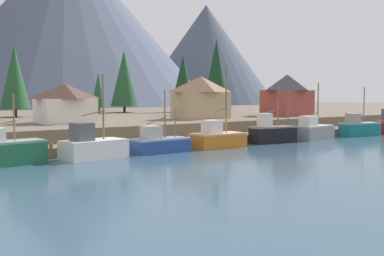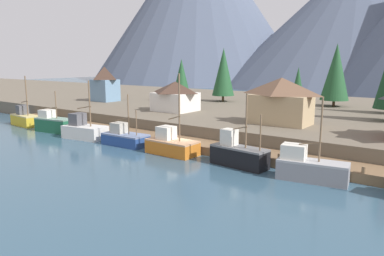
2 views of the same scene
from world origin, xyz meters
name	(u,v)px [view 2 (image 2 of 2)]	position (x,y,z in m)	size (l,w,h in m)	color
ground_plane	(259,131)	(0.00, 20.00, -0.50)	(400.00, 400.00, 1.00)	#335166
dock	(195,145)	(0.00, 1.99, 0.50)	(80.00, 4.00, 1.60)	brown
shoreline_bank	(288,113)	(0.00, 32.00, 1.25)	(400.00, 56.00, 2.50)	#665B4C
mountain_west_peak	(199,2)	(-98.99, 141.19, 44.29)	(122.17, 122.17, 88.58)	#4C566B
mountain_central_peak	(357,21)	(-15.75, 149.65, 29.52)	(127.59, 127.59, 59.05)	#4C566B
fishing_boat_yellow	(25,119)	(-33.86, -1.59, 1.19)	(6.44, 2.94, 8.56)	gold
fishing_boat_green	(54,124)	(-24.73, -1.89, 1.30)	(6.56, 3.44, 6.44)	#1E5B3D
fishing_boat_white	(84,130)	(-16.72, -2.22, 1.20)	(6.66, 4.03, 8.30)	silver
fishing_boat_blue	(125,138)	(-8.84, -1.72, 0.98)	(6.38, 3.14, 6.75)	navy
fishing_boat_orange	(171,145)	(-0.83, -1.68, 1.13)	(6.30, 3.06, 9.56)	#CC6B1E
fishing_boat_black	(238,154)	(8.15, -1.50, 1.28)	(6.35, 2.79, 7.74)	black
fishing_boat_grey	(309,168)	(15.78, -1.75, 1.23)	(6.52, 3.17, 7.74)	gray
house_tan	(281,100)	(6.81, 12.29, 5.72)	(8.21, 4.86, 6.29)	tan
house_white	(175,96)	(-13.30, 14.40, 5.09)	(6.96, 6.15, 5.06)	silver
house_blue	(105,83)	(-35.57, 17.76, 6.30)	(5.33, 4.36, 7.43)	#6689A8
conifer_near_left	(336,72)	(6.89, 37.43, 8.98)	(5.24, 5.24, 11.77)	#4C3823
conifer_mid_left	(181,77)	(-21.03, 25.93, 7.84)	(3.54, 3.54, 8.99)	#4C3823
conifer_back_left	(223,72)	(-14.77, 32.37, 8.79)	(4.71, 4.71, 11.30)	#4C3823
conifer_back_right	(298,83)	(0.56, 35.10, 6.79)	(2.60, 2.60, 7.43)	#4C3823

